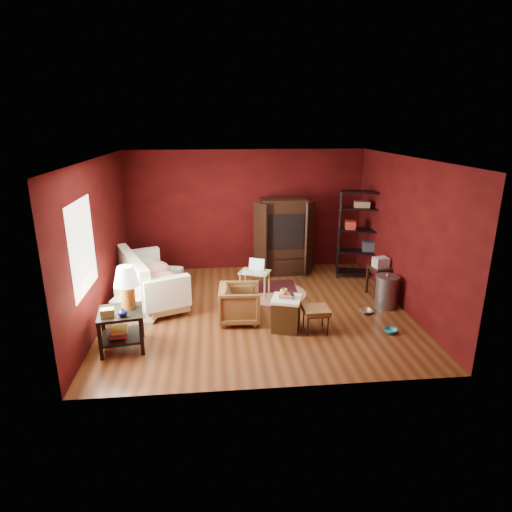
{
  "coord_description": "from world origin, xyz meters",
  "views": [
    {
      "loc": [
        -0.75,
        -7.36,
        3.39
      ],
      "look_at": [
        0.0,
        0.2,
        1.0
      ],
      "focal_mm": 30.0,
      "sensor_mm": 36.0,
      "label": 1
    }
  ],
  "objects_px": {
    "sofa": "(150,283)",
    "hamper": "(286,313)",
    "wire_shelving": "(361,231)",
    "laptop_desk": "(255,274)",
    "tv_armoire": "(283,235)",
    "side_table": "(124,300)",
    "armchair": "(240,302)"
  },
  "relations": [
    {
      "from": "armchair",
      "to": "laptop_desk",
      "type": "bearing_deg",
      "value": -14.11
    },
    {
      "from": "side_table",
      "to": "armchair",
      "type": "bearing_deg",
      "value": 20.9
    },
    {
      "from": "sofa",
      "to": "hamper",
      "type": "distance_m",
      "value": 2.84
    },
    {
      "from": "sofa",
      "to": "armchair",
      "type": "height_order",
      "value": "sofa"
    },
    {
      "from": "side_table",
      "to": "hamper",
      "type": "height_order",
      "value": "side_table"
    },
    {
      "from": "sofa",
      "to": "wire_shelving",
      "type": "bearing_deg",
      "value": -65.5
    },
    {
      "from": "side_table",
      "to": "tv_armoire",
      "type": "relative_size",
      "value": 0.74
    },
    {
      "from": "tv_armoire",
      "to": "wire_shelving",
      "type": "height_order",
      "value": "wire_shelving"
    },
    {
      "from": "sofa",
      "to": "side_table",
      "type": "relative_size",
      "value": 1.54
    },
    {
      "from": "side_table",
      "to": "laptop_desk",
      "type": "xyz_separation_m",
      "value": [
        2.21,
        1.88,
        -0.33
      ]
    },
    {
      "from": "hamper",
      "to": "sofa",
      "type": "bearing_deg",
      "value": 149.39
    },
    {
      "from": "tv_armoire",
      "to": "side_table",
      "type": "bearing_deg",
      "value": -134.31
    },
    {
      "from": "sofa",
      "to": "laptop_desk",
      "type": "bearing_deg",
      "value": -74.11
    },
    {
      "from": "hamper",
      "to": "side_table",
      "type": "bearing_deg",
      "value": -173.48
    },
    {
      "from": "sofa",
      "to": "armchair",
      "type": "distance_m",
      "value": 1.99
    },
    {
      "from": "laptop_desk",
      "to": "wire_shelving",
      "type": "relative_size",
      "value": 0.37
    },
    {
      "from": "laptop_desk",
      "to": "side_table",
      "type": "bearing_deg",
      "value": -117.26
    },
    {
      "from": "tv_armoire",
      "to": "wire_shelving",
      "type": "bearing_deg",
      "value": -13.2
    },
    {
      "from": "armchair",
      "to": "sofa",
      "type": "bearing_deg",
      "value": 61.93
    },
    {
      "from": "sofa",
      "to": "wire_shelving",
      "type": "height_order",
      "value": "wire_shelving"
    },
    {
      "from": "laptop_desk",
      "to": "wire_shelving",
      "type": "bearing_deg",
      "value": 41.61
    },
    {
      "from": "hamper",
      "to": "tv_armoire",
      "type": "xyz_separation_m",
      "value": [
        0.4,
        2.82,
        0.61
      ]
    },
    {
      "from": "hamper",
      "to": "armchair",
      "type": "bearing_deg",
      "value": 151.98
    },
    {
      "from": "armchair",
      "to": "hamper",
      "type": "bearing_deg",
      "value": -114.37
    },
    {
      "from": "side_table",
      "to": "wire_shelving",
      "type": "height_order",
      "value": "wire_shelving"
    },
    {
      "from": "laptop_desk",
      "to": "sofa",
      "type": "bearing_deg",
      "value": -153.87
    },
    {
      "from": "sofa",
      "to": "hamper",
      "type": "height_order",
      "value": "sofa"
    },
    {
      "from": "side_table",
      "to": "laptop_desk",
      "type": "relative_size",
      "value": 1.78
    },
    {
      "from": "armchair",
      "to": "side_table",
      "type": "bearing_deg",
      "value": 114.55
    },
    {
      "from": "sofa",
      "to": "side_table",
      "type": "xyz_separation_m",
      "value": [
        -0.14,
        -1.74,
        0.39
      ]
    },
    {
      "from": "side_table",
      "to": "wire_shelving",
      "type": "xyz_separation_m",
      "value": [
        4.65,
        2.74,
        0.3
      ]
    },
    {
      "from": "armchair",
      "to": "wire_shelving",
      "type": "xyz_separation_m",
      "value": [
        2.83,
        2.04,
        0.72
      ]
    }
  ]
}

